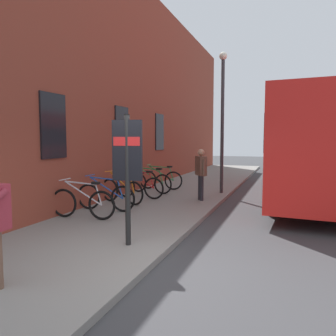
{
  "coord_description": "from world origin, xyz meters",
  "views": [
    {
      "loc": [
        -4.57,
        -1.99,
        2.07
      ],
      "look_at": [
        3.74,
        1.11,
        1.29
      ],
      "focal_mm": 34.77,
      "sensor_mm": 36.0,
      "label": 1
    }
  ],
  "objects_px": {
    "bicycle_leaning_wall": "(106,197)",
    "pedestrian_crossing_street": "(201,169)",
    "bicycle_by_door": "(140,187)",
    "bicycle_far_end": "(150,182)",
    "bicycle_nearest_sign": "(161,179)",
    "bicycle_beside_lamp": "(83,203)",
    "city_bus": "(320,144)",
    "transit_info_sign": "(127,159)",
    "bicycle_under_window": "(122,191)",
    "street_lamp": "(222,110)"
  },
  "relations": [
    {
      "from": "bicycle_leaning_wall",
      "to": "pedestrian_crossing_street",
      "type": "relative_size",
      "value": 1.08
    },
    {
      "from": "bicycle_by_door",
      "to": "bicycle_far_end",
      "type": "bearing_deg",
      "value": 4.29
    },
    {
      "from": "bicycle_nearest_sign",
      "to": "bicycle_far_end",
      "type": "bearing_deg",
      "value": 178.68
    },
    {
      "from": "bicycle_far_end",
      "to": "pedestrian_crossing_street",
      "type": "height_order",
      "value": "pedestrian_crossing_street"
    },
    {
      "from": "bicycle_beside_lamp",
      "to": "city_bus",
      "type": "height_order",
      "value": "city_bus"
    },
    {
      "from": "bicycle_nearest_sign",
      "to": "transit_info_sign",
      "type": "relative_size",
      "value": 0.74
    },
    {
      "from": "bicycle_under_window",
      "to": "transit_info_sign",
      "type": "relative_size",
      "value": 0.71
    },
    {
      "from": "bicycle_under_window",
      "to": "bicycle_nearest_sign",
      "type": "distance_m",
      "value": 3.01
    },
    {
      "from": "bicycle_under_window",
      "to": "transit_info_sign",
      "type": "height_order",
      "value": "transit_info_sign"
    },
    {
      "from": "city_bus",
      "to": "street_lamp",
      "type": "xyz_separation_m",
      "value": [
        -0.98,
        3.3,
        1.19
      ]
    },
    {
      "from": "bicycle_far_end",
      "to": "bicycle_leaning_wall",
      "type": "bearing_deg",
      "value": -179.45
    },
    {
      "from": "bicycle_beside_lamp",
      "to": "pedestrian_crossing_street",
      "type": "distance_m",
      "value": 4.04
    },
    {
      "from": "bicycle_under_window",
      "to": "bicycle_nearest_sign",
      "type": "xyz_separation_m",
      "value": [
        3.01,
        -0.08,
        -0.0
      ]
    },
    {
      "from": "bicycle_beside_lamp",
      "to": "street_lamp",
      "type": "xyz_separation_m",
      "value": [
        5.07,
        -2.44,
        2.6
      ]
    },
    {
      "from": "bicycle_beside_lamp",
      "to": "pedestrian_crossing_street",
      "type": "bearing_deg",
      "value": -31.71
    },
    {
      "from": "bicycle_leaning_wall",
      "to": "bicycle_under_window",
      "type": "height_order",
      "value": "same"
    },
    {
      "from": "bicycle_nearest_sign",
      "to": "transit_info_sign",
      "type": "xyz_separation_m",
      "value": [
        -6.46,
        -1.93,
        1.21
      ]
    },
    {
      "from": "bicycle_beside_lamp",
      "to": "transit_info_sign",
      "type": "relative_size",
      "value": 0.74
    },
    {
      "from": "bicycle_leaning_wall",
      "to": "bicycle_far_end",
      "type": "height_order",
      "value": "same"
    },
    {
      "from": "bicycle_by_door",
      "to": "city_bus",
      "type": "xyz_separation_m",
      "value": [
        3.01,
        -5.63,
        1.41
      ]
    },
    {
      "from": "bicycle_nearest_sign",
      "to": "street_lamp",
      "type": "bearing_deg",
      "value": -89.99
    },
    {
      "from": "bicycle_leaning_wall",
      "to": "bicycle_far_end",
      "type": "relative_size",
      "value": 1.0
    },
    {
      "from": "bicycle_beside_lamp",
      "to": "bicycle_under_window",
      "type": "bearing_deg",
      "value": 0.94
    },
    {
      "from": "bicycle_beside_lamp",
      "to": "bicycle_leaning_wall",
      "type": "relative_size",
      "value": 1.0
    },
    {
      "from": "transit_info_sign",
      "to": "street_lamp",
      "type": "bearing_deg",
      "value": -4.11
    },
    {
      "from": "bicycle_beside_lamp",
      "to": "bicycle_leaning_wall",
      "type": "bearing_deg",
      "value": -3.19
    },
    {
      "from": "bicycle_nearest_sign",
      "to": "street_lamp",
      "type": "height_order",
      "value": "street_lamp"
    },
    {
      "from": "bicycle_leaning_wall",
      "to": "bicycle_by_door",
      "type": "height_order",
      "value": "same"
    },
    {
      "from": "bicycle_by_door",
      "to": "pedestrian_crossing_street",
      "type": "distance_m",
      "value": 2.12
    },
    {
      "from": "transit_info_sign",
      "to": "street_lamp",
      "type": "distance_m",
      "value": 6.63
    },
    {
      "from": "street_lamp",
      "to": "transit_info_sign",
      "type": "bearing_deg",
      "value": 175.89
    },
    {
      "from": "bicycle_beside_lamp",
      "to": "bicycle_nearest_sign",
      "type": "xyz_separation_m",
      "value": [
        5.07,
        -0.05,
        0.0
      ]
    },
    {
      "from": "bicycle_beside_lamp",
      "to": "transit_info_sign",
      "type": "height_order",
      "value": "transit_info_sign"
    },
    {
      "from": "street_lamp",
      "to": "bicycle_beside_lamp",
      "type": "bearing_deg",
      "value": 154.29
    },
    {
      "from": "bicycle_far_end",
      "to": "bicycle_nearest_sign",
      "type": "bearing_deg",
      "value": -1.32
    },
    {
      "from": "city_bus",
      "to": "pedestrian_crossing_street",
      "type": "relative_size",
      "value": 6.47
    },
    {
      "from": "bicycle_nearest_sign",
      "to": "pedestrian_crossing_street",
      "type": "bearing_deg",
      "value": -129.11
    },
    {
      "from": "bicycle_beside_lamp",
      "to": "bicycle_leaning_wall",
      "type": "height_order",
      "value": "same"
    },
    {
      "from": "bicycle_nearest_sign",
      "to": "bicycle_under_window",
      "type": "bearing_deg",
      "value": 178.46
    },
    {
      "from": "bicycle_leaning_wall",
      "to": "transit_info_sign",
      "type": "bearing_deg",
      "value": -141.11
    },
    {
      "from": "bicycle_beside_lamp",
      "to": "bicycle_far_end",
      "type": "height_order",
      "value": "same"
    },
    {
      "from": "bicycle_far_end",
      "to": "street_lamp",
      "type": "bearing_deg",
      "value": -68.46
    },
    {
      "from": "bicycle_beside_lamp",
      "to": "street_lamp",
      "type": "height_order",
      "value": "street_lamp"
    },
    {
      "from": "pedestrian_crossing_street",
      "to": "transit_info_sign",
      "type": "bearing_deg",
      "value": 178.51
    },
    {
      "from": "bicycle_under_window",
      "to": "bicycle_by_door",
      "type": "xyz_separation_m",
      "value": [
        0.97,
        -0.14,
        -0.0
      ]
    },
    {
      "from": "bicycle_by_door",
      "to": "bicycle_beside_lamp",
      "type": "bearing_deg",
      "value": 177.99
    },
    {
      "from": "bicycle_by_door",
      "to": "city_bus",
      "type": "bearing_deg",
      "value": -61.85
    },
    {
      "from": "bicycle_leaning_wall",
      "to": "pedestrian_crossing_street",
      "type": "distance_m",
      "value": 3.22
    },
    {
      "from": "bicycle_leaning_wall",
      "to": "street_lamp",
      "type": "height_order",
      "value": "street_lamp"
    },
    {
      "from": "bicycle_far_end",
      "to": "city_bus",
      "type": "relative_size",
      "value": 0.17
    }
  ]
}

